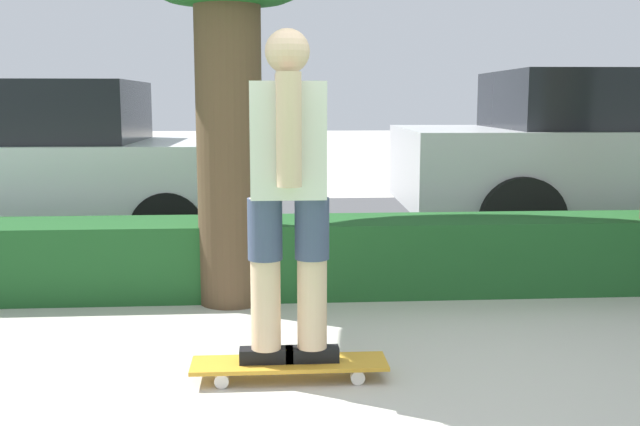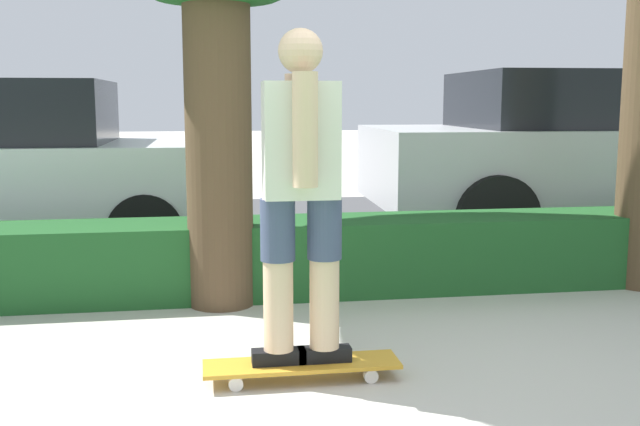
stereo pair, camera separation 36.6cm
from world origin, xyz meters
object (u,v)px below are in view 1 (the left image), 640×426
at_px(skater_person, 288,190).
at_px(parked_car_front, 26,163).
at_px(skateboard, 289,365).
at_px(parked_car_middle, 624,153).

height_order(skater_person, parked_car_front, skater_person).
relative_size(skater_person, parked_car_front, 0.37).
xyz_separation_m(skateboard, parked_car_middle, (3.30, 3.40, 0.78)).
bearing_deg(parked_car_front, skateboard, -55.86).
xyz_separation_m(skater_person, parked_car_front, (-2.28, 3.45, -0.15)).
height_order(skateboard, parked_car_front, parked_car_front).
distance_m(skateboard, skater_person, 0.86).
bearing_deg(skateboard, skater_person, -90.00).
bearing_deg(parked_car_front, skater_person, -55.86).
xyz_separation_m(skateboard, parked_car_front, (-2.28, 3.45, 0.71)).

